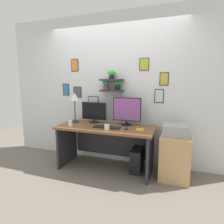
% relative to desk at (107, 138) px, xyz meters
% --- Properties ---
extents(ground_plane, '(8.00, 8.00, 0.00)m').
position_rel_desk_xyz_m(ground_plane, '(0.00, -0.05, -0.54)').
color(ground_plane, '#70665B').
extents(back_wall_assembly, '(4.40, 0.24, 2.70)m').
position_rel_desk_xyz_m(back_wall_assembly, '(-0.00, 0.38, 0.81)').
color(back_wall_assembly, silver).
rests_on(back_wall_assembly, ground).
extents(desk, '(1.63, 0.68, 0.75)m').
position_rel_desk_xyz_m(desk, '(0.00, 0.00, 0.00)').
color(desk, brown).
rests_on(desk, ground).
extents(monitor_left, '(0.48, 0.18, 0.37)m').
position_rel_desk_xyz_m(monitor_left, '(-0.31, 0.16, 0.40)').
color(monitor_left, black).
rests_on(monitor_left, desk).
extents(monitor_right, '(0.49, 0.18, 0.47)m').
position_rel_desk_xyz_m(monitor_right, '(0.31, 0.16, 0.46)').
color(monitor_right, black).
rests_on(monitor_right, desk).
extents(keyboard, '(0.44, 0.14, 0.02)m').
position_rel_desk_xyz_m(keyboard, '(0.06, -0.14, 0.22)').
color(keyboard, black).
rests_on(keyboard, desk).
extents(computer_mouse, '(0.06, 0.09, 0.03)m').
position_rel_desk_xyz_m(computer_mouse, '(0.38, -0.15, 0.22)').
color(computer_mouse, '#2D2D33').
rests_on(computer_mouse, desk).
extents(desk_lamp, '(0.18, 0.18, 0.54)m').
position_rel_desk_xyz_m(desk_lamp, '(-0.65, 0.07, 0.64)').
color(desk_lamp, '#2D2D33').
rests_on(desk_lamp, desk).
extents(coffee_mug, '(0.08, 0.08, 0.09)m').
position_rel_desk_xyz_m(coffee_mug, '(0.11, -0.28, 0.25)').
color(coffee_mug, white).
rests_on(coffee_mug, desk).
extents(pen_cup, '(0.07, 0.07, 0.10)m').
position_rel_desk_xyz_m(pen_cup, '(-0.56, -0.24, 0.26)').
color(pen_cup, white).
rests_on(pen_cup, desk).
extents(scissors_tray, '(0.12, 0.09, 0.02)m').
position_rel_desk_xyz_m(scissors_tray, '(0.60, -0.12, 0.22)').
color(scissors_tray, yellow).
rests_on(scissors_tray, desk).
extents(drawer_cabinet, '(0.44, 0.50, 0.68)m').
position_rel_desk_xyz_m(drawer_cabinet, '(1.12, 0.01, -0.20)').
color(drawer_cabinet, tan).
rests_on(drawer_cabinet, ground).
extents(printer, '(0.38, 0.34, 0.17)m').
position_rel_desk_xyz_m(printer, '(1.12, 0.01, 0.22)').
color(printer, '#9E9EA3').
rests_on(printer, drawer_cabinet).
extents(computer_tower_right, '(0.18, 0.40, 0.38)m').
position_rel_desk_xyz_m(computer_tower_right, '(0.53, 0.06, -0.35)').
color(computer_tower_right, black).
rests_on(computer_tower_right, ground).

